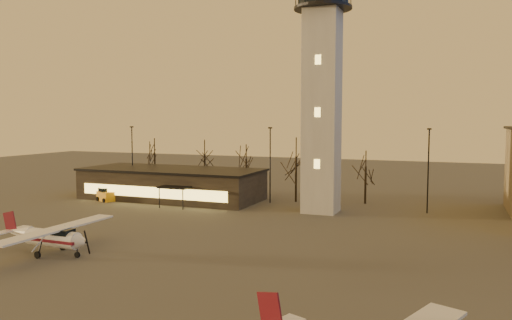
# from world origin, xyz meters

# --- Properties ---
(ground) EXTENTS (220.00, 220.00, 0.00)m
(ground) POSITION_xyz_m (0.00, 0.00, 0.00)
(ground) COLOR #403E3B
(ground) RESTS_ON ground
(control_tower) EXTENTS (6.80, 6.80, 32.60)m
(control_tower) POSITION_xyz_m (0.00, 30.00, 16.33)
(control_tower) COLOR #A19D98
(control_tower) RESTS_ON ground
(terminal) EXTENTS (25.40, 12.20, 4.30)m
(terminal) POSITION_xyz_m (-21.99, 31.98, 2.16)
(terminal) COLOR black
(terminal) RESTS_ON ground
(light_poles) EXTENTS (58.50, 12.25, 10.14)m
(light_poles) POSITION_xyz_m (0.50, 31.00, 5.41)
(light_poles) COLOR black
(light_poles) RESTS_ON ground
(tree_row) EXTENTS (37.20, 9.20, 8.80)m
(tree_row) POSITION_xyz_m (-13.70, 39.16, 5.94)
(tree_row) COLOR black
(tree_row) RESTS_ON ground
(cessna_rear) EXTENTS (9.55, 12.08, 3.34)m
(cessna_rear) POSITION_xyz_m (-15.74, 3.21, 1.14)
(cessna_rear) COLOR silver
(cessna_rear) RESTS_ON ground
(service_cart) EXTENTS (3.15, 2.63, 1.76)m
(service_cart) POSITION_xyz_m (-29.45, 27.02, 0.67)
(service_cart) COLOR orange
(service_cart) RESTS_ON ground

